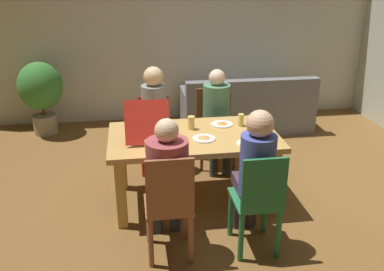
{
  "coord_description": "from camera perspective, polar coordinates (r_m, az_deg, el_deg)",
  "views": [
    {
      "loc": [
        -0.58,
        -3.8,
        2.31
      ],
      "look_at": [
        0.0,
        0.1,
        0.7
      ],
      "focal_mm": 38.86,
      "sensor_mm": 36.0,
      "label": 1
    }
  ],
  "objects": [
    {
      "name": "drinking_glass_1",
      "position": [
        3.73,
        -5.92,
        -1.56
      ],
      "size": [
        0.08,
        0.08,
        0.12
      ],
      "primitive_type": "cylinder",
      "color": "#E7CB5A",
      "rests_on": "dining_table"
    },
    {
      "name": "chair_0",
      "position": [
        5.12,
        3.11,
        1.98
      ],
      "size": [
        0.45,
        0.38,
        0.94
      ],
      "color": "brown",
      "rests_on": "ground"
    },
    {
      "name": "person_0",
      "position": [
        4.93,
        3.49,
        3.24
      ],
      "size": [
        0.32,
        0.52,
        1.21
      ],
      "color": "#333F3B",
      "rests_on": "ground"
    },
    {
      "name": "drinking_glass_3",
      "position": [
        4.26,
        -0.16,
        1.75
      ],
      "size": [
        0.07,
        0.07,
        0.14
      ],
      "primitive_type": "cylinder",
      "color": "#DECD65",
      "rests_on": "dining_table"
    },
    {
      "name": "plate_2",
      "position": [
        3.87,
        -2.82,
        -1.4
      ],
      "size": [
        0.24,
        0.24,
        0.03
      ],
      "color": "white",
      "rests_on": "dining_table"
    },
    {
      "name": "dining_table",
      "position": [
        4.19,
        0.2,
        -1.27
      ],
      "size": [
        1.68,
        0.96,
        0.75
      ],
      "color": "tan",
      "rests_on": "ground"
    },
    {
      "name": "plate_3",
      "position": [
        4.04,
        1.65,
        -0.36
      ],
      "size": [
        0.23,
        0.23,
        0.03
      ],
      "color": "white",
      "rests_on": "dining_table"
    },
    {
      "name": "drinking_glass_0",
      "position": [
        4.15,
        10.57,
        0.75
      ],
      "size": [
        0.07,
        0.07,
        0.13
      ],
      "primitive_type": "cylinder",
      "color": "silver",
      "rests_on": "dining_table"
    },
    {
      "name": "chair_1",
      "position": [
        5.03,
        -5.12,
        0.92
      ],
      "size": [
        0.38,
        0.43,
        0.87
      ],
      "color": "red",
      "rests_on": "ground"
    },
    {
      "name": "person_3",
      "position": [
        3.53,
        8.64,
        -4.35
      ],
      "size": [
        0.3,
        0.5,
        1.27
      ],
      "color": "#42303E",
      "rests_on": "ground"
    },
    {
      "name": "plate_0",
      "position": [
        4.42,
        4.14,
        1.61
      ],
      "size": [
        0.23,
        0.23,
        0.03
      ],
      "color": "white",
      "rests_on": "dining_table"
    },
    {
      "name": "person_2",
      "position": [
        3.42,
        -3.42,
        -5.39
      ],
      "size": [
        0.34,
        0.54,
        1.23
      ],
      "color": "#333A47",
      "rests_on": "ground"
    },
    {
      "name": "person_1",
      "position": [
        4.81,
        -5.11,
        3.18
      ],
      "size": [
        0.29,
        0.49,
        1.27
      ],
      "color": "#2F3F38",
      "rests_on": "ground"
    },
    {
      "name": "chair_3",
      "position": [
        3.53,
        9.06,
        -9.01
      ],
      "size": [
        0.38,
        0.43,
        0.95
      ],
      "color": "#236F40",
      "rests_on": "ground"
    },
    {
      "name": "back_wall",
      "position": [
        6.59,
        -3.46,
        14.15
      ],
      "size": [
        6.55,
        0.12,
        2.78
      ],
      "primitive_type": "cube",
      "color": "beige",
      "rests_on": "ground"
    },
    {
      "name": "plate_1",
      "position": [
        3.96,
        7.69,
        -1.04
      ],
      "size": [
        0.22,
        0.22,
        0.03
      ],
      "color": "white",
      "rests_on": "dining_table"
    },
    {
      "name": "drinking_glass_2",
      "position": [
        4.38,
        6.73,
        2.12
      ],
      "size": [
        0.06,
        0.06,
        0.13
      ],
      "primitive_type": "cylinder",
      "color": "#D9CC5F",
      "rests_on": "dining_table"
    },
    {
      "name": "couch",
      "position": [
        6.35,
        7.37,
        3.49
      ],
      "size": [
        1.91,
        0.9,
        0.84
      ],
      "color": "slate",
      "rests_on": "ground"
    },
    {
      "name": "pizza_box_0",
      "position": [
        4.16,
        -6.25,
        0.91
      ],
      "size": [
        0.42,
        0.59,
        0.41
      ],
      "color": "red",
      "rests_on": "dining_table"
    },
    {
      "name": "chair_2",
      "position": [
        3.41,
        -3.12,
        -9.61
      ],
      "size": [
        0.39,
        0.4,
        0.98
      ],
      "color": "#925737",
      "rests_on": "ground"
    },
    {
      "name": "potted_plant",
      "position": [
        6.38,
        -20.07,
        5.86
      ],
      "size": [
        0.62,
        0.62,
        1.07
      ],
      "color": "gray",
      "rests_on": "ground"
    },
    {
      "name": "ground_plane",
      "position": [
        4.48,
        0.19,
        -8.81
      ],
      "size": [
        20.0,
        20.0,
        0.0
      ],
      "primitive_type": "plane",
      "color": "brown"
    }
  ]
}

